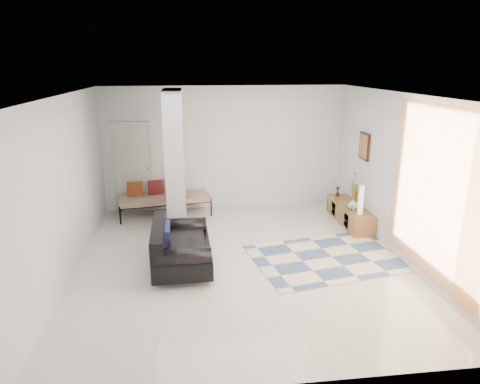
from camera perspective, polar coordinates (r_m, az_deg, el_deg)
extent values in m
plane|color=silver|center=(7.45, 0.15, -9.17)|extent=(6.00, 6.00, 0.00)
plane|color=white|center=(6.72, 0.17, 12.86)|extent=(6.00, 6.00, 0.00)
plane|color=white|center=(9.86, -2.04, 5.86)|extent=(6.00, 0.00, 6.00)
plane|color=white|center=(4.18, 5.40, -9.63)|extent=(6.00, 0.00, 6.00)
plane|color=white|center=(7.16, -22.24, 0.46)|extent=(0.00, 6.00, 6.00)
plane|color=white|center=(7.78, 20.69, 1.85)|extent=(0.00, 6.00, 6.00)
cube|color=#B1B6B9|center=(8.46, -8.65, 3.86)|extent=(0.35, 1.20, 2.80)
cube|color=beige|center=(9.95, -14.15, 3.21)|extent=(0.85, 0.06, 2.04)
plane|color=#F88A41|center=(6.77, 24.53, -0.26)|extent=(0.00, 2.55, 2.55)
cube|color=#37190F|center=(9.08, 16.25, 5.88)|extent=(0.04, 0.45, 0.55)
cube|color=brown|center=(9.37, 14.41, -2.85)|extent=(0.45, 1.73, 0.40)
cube|color=#37190F|center=(8.96, 14.00, -3.73)|extent=(0.02, 0.23, 0.28)
cube|color=#37190F|center=(9.64, 12.41, -2.17)|extent=(0.02, 0.23, 0.28)
cube|color=gold|center=(9.53, 15.08, -0.05)|extent=(0.09, 0.32, 0.40)
cube|color=silver|center=(8.92, 14.81, -2.12)|extent=(0.04, 0.10, 0.12)
cylinder|color=silver|center=(6.73, -10.79, -12.03)|extent=(0.05, 0.05, 0.10)
cylinder|color=silver|center=(7.90, -10.40, -7.50)|extent=(0.05, 0.05, 0.10)
cylinder|color=silver|center=(6.72, -4.45, -11.79)|extent=(0.05, 0.05, 0.10)
cylinder|color=silver|center=(7.89, -5.07, -7.29)|extent=(0.05, 0.05, 0.10)
cube|color=black|center=(7.21, -7.74, -8.05)|extent=(0.95, 1.56, 0.30)
cube|color=black|center=(7.09, -10.80, -5.73)|extent=(0.22, 1.55, 0.36)
cylinder|color=black|center=(6.52, -7.77, -8.60)|extent=(0.89, 0.29, 0.28)
cylinder|color=black|center=(7.72, -7.85, -4.49)|extent=(0.89, 0.29, 0.28)
cube|color=black|center=(7.08, -9.84, -5.55)|extent=(0.15, 0.57, 0.31)
cylinder|color=black|center=(9.34, -15.68, -3.02)|extent=(0.04, 0.04, 0.40)
cylinder|color=black|center=(9.51, -3.87, -2.07)|extent=(0.04, 0.04, 0.40)
cylinder|color=black|center=(10.11, -15.72, -1.52)|extent=(0.04, 0.04, 0.40)
cylinder|color=black|center=(10.26, -4.79, -0.67)|extent=(0.04, 0.04, 0.40)
cube|color=tan|center=(9.70, -10.03, -0.79)|extent=(2.07, 1.11, 0.12)
cube|color=brown|center=(9.75, -13.85, 0.42)|extent=(0.36, 0.21, 0.33)
cube|color=maroon|center=(9.77, -11.18, 0.62)|extent=(0.36, 0.21, 0.33)
cube|color=brown|center=(9.81, -8.53, 0.82)|extent=(0.36, 0.21, 0.33)
cube|color=beige|center=(7.75, 12.16, -8.46)|extent=(3.01, 2.29, 0.01)
cylinder|color=white|center=(8.73, 15.82, -1.03)|extent=(0.11, 0.11, 0.58)
imported|color=silver|center=(9.04, 14.82, -1.56)|extent=(0.22, 0.22, 0.21)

